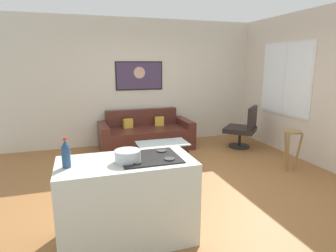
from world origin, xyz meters
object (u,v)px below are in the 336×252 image
at_px(couch, 146,135).
at_px(armchair, 244,128).
at_px(bar_stool, 291,141).
at_px(mixing_bowl, 128,156).
at_px(coffee_table, 162,145).
at_px(soda_bottle, 66,154).
at_px(wall_painting, 139,76).

relative_size(couch, armchair, 2.16).
xyz_separation_m(bar_stool, mixing_bowl, (-3.02, -1.18, 0.42)).
relative_size(coffee_table, bar_stool, 1.28).
xyz_separation_m(soda_bottle, mixing_bowl, (0.57, -0.03, -0.07)).
bearing_deg(soda_bottle, wall_painting, 68.01).
bearing_deg(mixing_bowl, couch, 74.02).
xyz_separation_m(armchair, wall_painting, (-2.07, 1.09, 1.10)).
xyz_separation_m(coffee_table, wall_painting, (-0.05, 1.64, 1.16)).
relative_size(couch, soda_bottle, 6.97).
relative_size(armchair, mixing_bowl, 3.60).
bearing_deg(soda_bottle, armchair, 35.89).
bearing_deg(couch, wall_painting, 91.74).
height_order(couch, bar_stool, couch).
relative_size(coffee_table, armchair, 0.98).
height_order(coffee_table, wall_painting, wall_painting).
bearing_deg(soda_bottle, mixing_bowl, -2.56).
height_order(couch, wall_painting, wall_painting).
xyz_separation_m(bar_stool, soda_bottle, (-3.59, -1.16, 0.49)).
bearing_deg(wall_painting, coffee_table, -88.31).
height_order(soda_bottle, mixing_bowl, soda_bottle).
distance_m(soda_bottle, mixing_bowl, 0.57).
bearing_deg(bar_stool, soda_bottle, -162.18).
bearing_deg(mixing_bowl, armchair, 41.03).
height_order(couch, coffee_table, couch).
relative_size(soda_bottle, mixing_bowl, 1.12).
relative_size(armchair, bar_stool, 1.31).
xyz_separation_m(soda_bottle, wall_painting, (1.48, 3.67, 0.54)).
relative_size(armchair, soda_bottle, 3.23).
xyz_separation_m(bar_stool, wall_painting, (-2.11, 2.51, 1.03)).
bearing_deg(wall_painting, armchair, -27.81).
bearing_deg(coffee_table, soda_bottle, -127.06).
xyz_separation_m(coffee_table, bar_stool, (2.06, -0.87, 0.13)).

